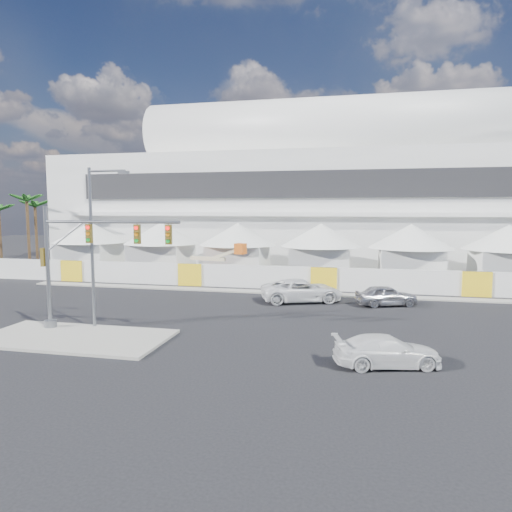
% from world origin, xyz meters
% --- Properties ---
extents(ground, '(160.00, 160.00, 0.00)m').
position_xyz_m(ground, '(0.00, 0.00, 0.00)').
color(ground, black).
rests_on(ground, ground).
extents(median_island, '(10.00, 5.00, 0.15)m').
position_xyz_m(median_island, '(-6.00, -3.00, 0.07)').
color(median_island, gray).
rests_on(median_island, ground).
extents(far_curb, '(80.00, 1.20, 0.12)m').
position_xyz_m(far_curb, '(20.00, 12.50, 0.06)').
color(far_curb, gray).
rests_on(far_curb, ground).
extents(stadium, '(80.00, 24.80, 21.98)m').
position_xyz_m(stadium, '(8.71, 41.50, 9.45)').
color(stadium, silver).
rests_on(stadium, ground).
extents(tent_row, '(53.40, 8.40, 5.40)m').
position_xyz_m(tent_row, '(0.50, 24.00, 3.15)').
color(tent_row, silver).
rests_on(tent_row, ground).
extents(hoarding_fence, '(70.00, 0.25, 2.00)m').
position_xyz_m(hoarding_fence, '(6.00, 14.50, 1.00)').
color(hoarding_fence, silver).
rests_on(hoarding_fence, ground).
extents(palm_cluster, '(10.60, 10.60, 8.55)m').
position_xyz_m(palm_cluster, '(-33.46, 29.50, 6.88)').
color(palm_cluster, '#47331E').
rests_on(palm_cluster, ground).
extents(sedan_silver, '(3.10, 4.69, 1.48)m').
position_xyz_m(sedan_silver, '(10.81, 9.38, 0.74)').
color(sedan_silver, '#9D9CA1').
rests_on(sedan_silver, ground).
extents(pickup_curb, '(4.72, 6.67, 1.69)m').
position_xyz_m(pickup_curb, '(4.72, 9.49, 0.85)').
color(pickup_curb, silver).
rests_on(pickup_curb, ground).
extents(pickup_near, '(3.02, 5.02, 1.36)m').
position_xyz_m(pickup_near, '(10.05, -3.74, 0.68)').
color(pickup_near, silver).
rests_on(pickup_near, ground).
extents(lot_car_a, '(3.56, 4.15, 1.35)m').
position_xyz_m(lot_car_a, '(17.80, 19.05, 0.67)').
color(lot_car_a, silver).
rests_on(lot_car_a, ground).
extents(traffic_mast, '(8.42, 0.67, 6.94)m').
position_xyz_m(traffic_mast, '(-6.66, -1.57, 3.99)').
color(traffic_mast, gray).
rests_on(traffic_mast, median_island).
extents(streetlight_median, '(2.51, 0.25, 9.09)m').
position_xyz_m(streetlight_median, '(-5.91, -0.80, 5.37)').
color(streetlight_median, gray).
rests_on(streetlight_median, median_island).
extents(boom_lift, '(7.38, 2.42, 3.65)m').
position_xyz_m(boom_lift, '(-6.20, 18.90, 0.98)').
color(boom_lift, '#DB5C14').
rests_on(boom_lift, ground).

